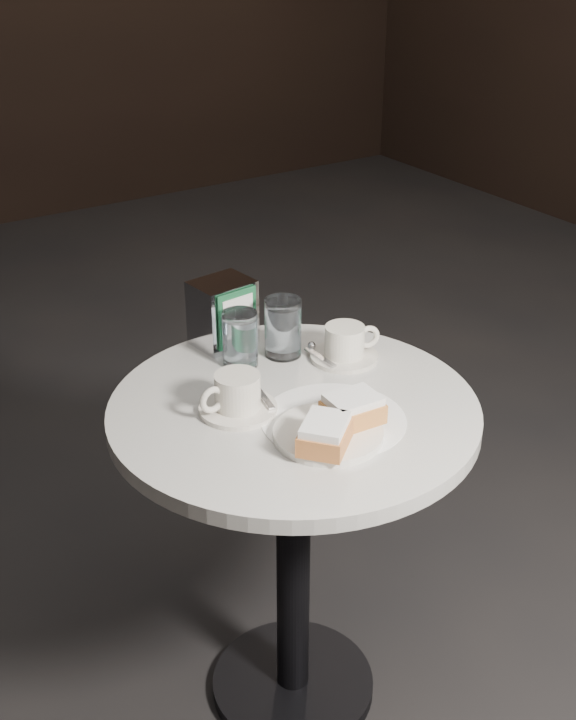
# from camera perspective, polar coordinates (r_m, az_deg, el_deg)

# --- Properties ---
(ground) EXTENTS (7.00, 7.00, 0.00)m
(ground) POSITION_cam_1_polar(r_m,az_deg,el_deg) (2.17, 0.31, -20.01)
(ground) COLOR black
(ground) RESTS_ON ground
(cafe_table) EXTENTS (0.70, 0.70, 0.74)m
(cafe_table) POSITION_cam_1_polar(r_m,az_deg,el_deg) (1.80, 0.35, -8.24)
(cafe_table) COLOR black
(cafe_table) RESTS_ON ground
(sugar_spill) EXTENTS (0.33, 0.33, 0.00)m
(sugar_spill) POSITION_cam_1_polar(r_m,az_deg,el_deg) (1.65, 2.89, -3.76)
(sugar_spill) COLOR white
(sugar_spill) RESTS_ON cafe_table
(beignet_plate) EXTENTS (0.25, 0.25, 0.06)m
(beignet_plate) POSITION_cam_1_polar(r_m,az_deg,el_deg) (1.58, 2.95, -4.23)
(beignet_plate) COLOR silver
(beignet_plate) RESTS_ON cafe_table
(coffee_cup_left) EXTENTS (0.16, 0.16, 0.08)m
(coffee_cup_left) POSITION_cam_1_polar(r_m,az_deg,el_deg) (1.66, -3.25, -2.28)
(coffee_cup_left) COLOR silver
(coffee_cup_left) RESTS_ON cafe_table
(coffee_cup_right) EXTENTS (0.17, 0.17, 0.07)m
(coffee_cup_right) POSITION_cam_1_polar(r_m,az_deg,el_deg) (1.84, 3.63, 0.97)
(coffee_cup_right) COLOR beige
(coffee_cup_right) RESTS_ON cafe_table
(water_glass_left) EXTENTS (0.09, 0.09, 0.11)m
(water_glass_left) POSITION_cam_1_polar(r_m,az_deg,el_deg) (1.81, -3.04, 1.30)
(water_glass_left) COLOR white
(water_glass_left) RESTS_ON cafe_table
(water_glass_right) EXTENTS (0.09, 0.09, 0.12)m
(water_glass_right) POSITION_cam_1_polar(r_m,az_deg,el_deg) (1.84, -0.32, 2.01)
(water_glass_right) COLOR white
(water_glass_right) RESTS_ON cafe_table
(napkin_dispenser) EXTENTS (0.13, 0.11, 0.14)m
(napkin_dispenser) POSITION_cam_1_polar(r_m,az_deg,el_deg) (1.89, -4.13, 3.01)
(napkin_dispenser) COLOR silver
(napkin_dispenser) RESTS_ON cafe_table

